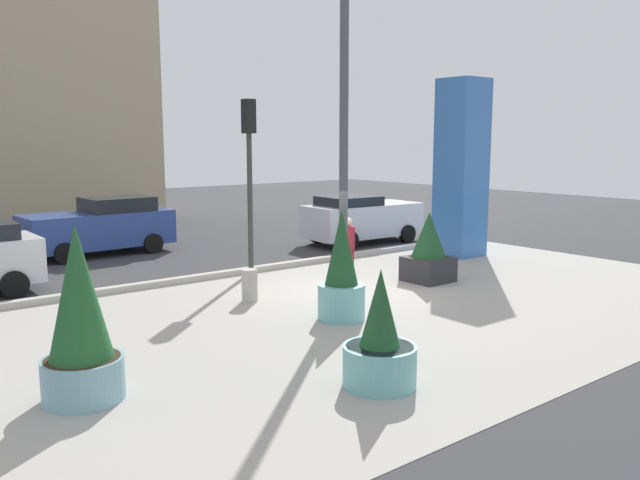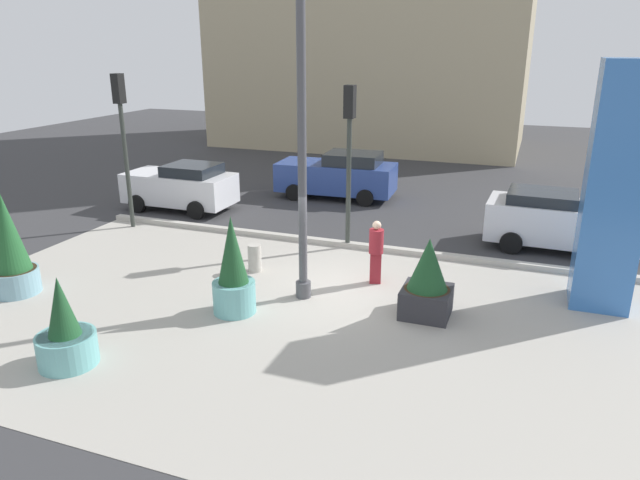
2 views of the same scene
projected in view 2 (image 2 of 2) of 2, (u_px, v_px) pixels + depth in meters
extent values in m
plane|color=#38383A|center=(376.00, 241.00, 17.95)|extent=(60.00, 60.00, 0.00)
cube|color=#ADA89E|center=(304.00, 324.00, 12.62)|extent=(18.00, 10.00, 0.02)
cube|color=#B7B2A8|center=(369.00, 247.00, 17.14)|extent=(18.00, 0.24, 0.16)
cylinder|color=#4C4C51|center=(303.00, 289.00, 13.89)|extent=(0.36, 0.36, 0.40)
cylinder|color=#4C4C51|center=(302.00, 149.00, 12.81)|extent=(0.20, 0.20, 7.14)
cube|color=#3870BC|center=(615.00, 189.00, 12.73)|extent=(1.24, 1.24, 5.50)
cube|color=#2D2D33|center=(426.00, 302.00, 12.93)|extent=(1.07, 1.07, 0.65)
cylinder|color=#382819|center=(427.00, 289.00, 12.83)|extent=(1.02, 1.02, 0.04)
cone|color=#1E4C28|center=(429.00, 264.00, 12.64)|extent=(0.90, 0.90, 1.16)
cylinder|color=#6BB2B2|center=(234.00, 297.00, 13.06)|extent=(0.96, 0.96, 0.74)
cylinder|color=#382819|center=(234.00, 283.00, 12.95)|extent=(0.89, 0.89, 0.04)
cone|color=#1E4C28|center=(232.00, 250.00, 12.69)|extent=(0.68, 0.68, 1.53)
cylinder|color=#6BB2B2|center=(68.00, 349.00, 10.94)|extent=(1.10, 1.10, 0.62)
cylinder|color=#382819|center=(65.00, 336.00, 10.85)|extent=(1.01, 1.01, 0.04)
cone|color=#1E4C28|center=(61.00, 306.00, 10.65)|extent=(0.60, 0.60, 1.16)
cylinder|color=#7AA8B7|center=(16.00, 281.00, 14.09)|extent=(1.13, 1.13, 0.62)
cylinder|color=#382819|center=(14.00, 270.00, 14.00)|extent=(1.04, 1.04, 0.04)
cone|color=#235B2D|center=(7.00, 232.00, 13.69)|extent=(0.88, 0.88, 1.90)
cylinder|color=#B2ADA3|center=(255.00, 258.00, 15.42)|extent=(0.36, 0.36, 0.75)
cylinder|color=#333833|center=(349.00, 185.00, 16.75)|extent=(0.14, 0.14, 3.81)
cube|color=black|center=(350.00, 102.00, 15.99)|extent=(0.28, 0.32, 0.90)
sphere|color=yellow|center=(352.00, 111.00, 16.23)|extent=(0.18, 0.18, 0.18)
cylinder|color=#333833|center=(127.00, 167.00, 18.67)|extent=(0.14, 0.14, 4.02)
cube|color=black|center=(118.00, 89.00, 17.88)|extent=(0.28, 0.32, 0.90)
sphere|color=green|center=(122.00, 88.00, 18.03)|extent=(0.18, 0.18, 0.18)
cube|color=silver|center=(563.00, 223.00, 16.92)|extent=(4.33, 1.97, 1.12)
cube|color=#1E2328|center=(543.00, 197.00, 16.92)|extent=(1.98, 1.66, 0.32)
cylinder|color=black|center=(609.00, 236.00, 17.40)|extent=(0.65, 0.24, 0.64)
cylinder|color=black|center=(612.00, 255.00, 15.81)|extent=(0.65, 0.24, 0.64)
cylinder|color=black|center=(516.00, 226.00, 18.36)|extent=(0.65, 0.24, 0.64)
cylinder|color=black|center=(511.00, 243.00, 16.77)|extent=(0.65, 0.24, 0.64)
cube|color=#2D4793|center=(336.00, 177.00, 22.76)|extent=(4.63, 2.10, 1.09)
cube|color=#1E2328|center=(353.00, 159.00, 22.32)|extent=(2.12, 1.76, 0.45)
cylinder|color=black|center=(294.00, 192.00, 22.47)|extent=(0.65, 0.25, 0.64)
cylinder|color=black|center=(310.00, 182.00, 24.18)|extent=(0.65, 0.25, 0.64)
cylinder|color=black|center=(365.00, 198.00, 21.66)|extent=(0.65, 0.25, 0.64)
cylinder|color=black|center=(376.00, 187.00, 23.37)|extent=(0.65, 0.25, 0.64)
cube|color=silver|center=(180.00, 188.00, 21.13)|extent=(3.96, 1.82, 1.05)
cube|color=#1E2328|center=(192.00, 170.00, 20.70)|extent=(1.79, 1.60, 0.38)
cylinder|color=black|center=(137.00, 204.00, 20.89)|extent=(0.64, 0.22, 0.64)
cylinder|color=black|center=(167.00, 192.00, 22.49)|extent=(0.64, 0.22, 0.64)
cylinder|color=black|center=(196.00, 210.00, 20.07)|extent=(0.64, 0.22, 0.64)
cylinder|color=black|center=(222.00, 198.00, 21.67)|extent=(0.64, 0.22, 0.64)
cube|color=maroon|center=(375.00, 268.00, 14.64)|extent=(0.32, 0.27, 0.82)
cylinder|color=maroon|center=(376.00, 241.00, 14.42)|extent=(0.45, 0.45, 0.61)
sphere|color=beige|center=(377.00, 225.00, 14.28)|extent=(0.22, 0.22, 0.22)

